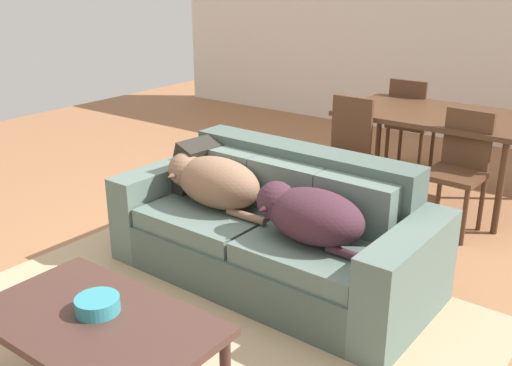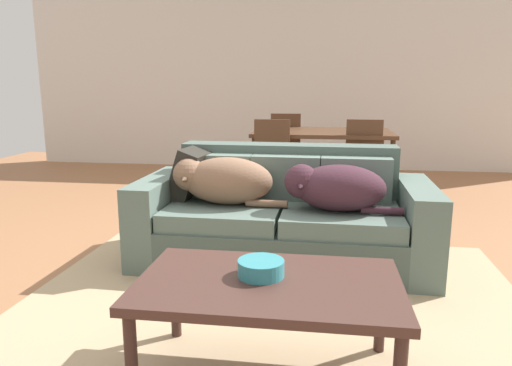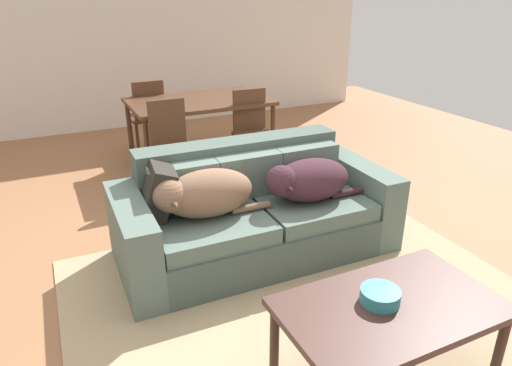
{
  "view_description": "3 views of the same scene",
  "coord_description": "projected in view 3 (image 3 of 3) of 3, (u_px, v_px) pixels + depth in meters",
  "views": [
    {
      "loc": [
        2.23,
        -2.81,
        1.9
      ],
      "look_at": [
        0.25,
        -0.15,
        0.68
      ],
      "focal_mm": 41.14,
      "sensor_mm": 36.0,
      "label": 1
    },
    {
      "loc": [
        0.56,
        -3.29,
        1.25
      ],
      "look_at": [
        0.11,
        -0.1,
        0.58
      ],
      "focal_mm": 33.14,
      "sensor_mm": 36.0,
      "label": 2
    },
    {
      "loc": [
        -1.06,
        -2.86,
        1.9
      ],
      "look_at": [
        0.31,
        -0.01,
        0.56
      ],
      "focal_mm": 32.58,
      "sensor_mm": 36.0,
      "label": 3
    }
  ],
  "objects": [
    {
      "name": "ground_plane",
      "position": [
        219.0,
        257.0,
        3.54
      ],
      "size": [
        10.0,
        10.0,
        0.0
      ],
      "primitive_type": "plane",
      "color": "#9B6743"
    },
    {
      "name": "back_partition",
      "position": [
        109.0,
        31.0,
        6.33
      ],
      "size": [
        8.0,
        0.12,
        2.7
      ],
      "primitive_type": "cube",
      "color": "silver",
      "rests_on": "ground"
    },
    {
      "name": "area_rug",
      "position": [
        317.0,
        317.0,
        2.89
      ],
      "size": [
        2.98,
        2.75,
        0.01
      ],
      "primitive_type": "cube",
      "rotation": [
        0.0,
        0.0,
        -0.02
      ],
      "color": "tan",
      "rests_on": "ground"
    },
    {
      "name": "couch",
      "position": [
        254.0,
        213.0,
        3.54
      ],
      "size": [
        2.07,
        0.96,
        0.81
      ],
      "rotation": [
        0.0,
        0.0,
        -0.02
      ],
      "color": "#46564F",
      "rests_on": "ground"
    },
    {
      "name": "dog_on_left_cushion",
      "position": [
        203.0,
        194.0,
        3.16
      ],
      "size": [
        0.82,
        0.37,
        0.33
      ],
      "rotation": [
        0.0,
        0.0,
        -0.02
      ],
      "color": "#805E47",
      "rests_on": "couch"
    },
    {
      "name": "dog_on_right_cushion",
      "position": [
        307.0,
        180.0,
        3.41
      ],
      "size": [
        0.78,
        0.39,
        0.31
      ],
      "rotation": [
        0.0,
        0.0,
        -0.02
      ],
      "color": "#3F222C",
      "rests_on": "couch"
    },
    {
      "name": "throw_pillow_by_left_arm",
      "position": [
        156.0,
        191.0,
        3.2
      ],
      "size": [
        0.32,
        0.41,
        0.41
      ],
      "primitive_type": "cube",
      "rotation": [
        0.0,
        0.33,
        -0.11
      ],
      "color": "black",
      "rests_on": "couch"
    },
    {
      "name": "coffee_table",
      "position": [
        390.0,
        313.0,
        2.3
      ],
      "size": [
        1.1,
        0.66,
        0.46
      ],
      "color": "#452B24",
      "rests_on": "ground"
    },
    {
      "name": "bowl_on_coffee_table",
      "position": [
        380.0,
        296.0,
        2.29
      ],
      "size": [
        0.2,
        0.2,
        0.07
      ],
      "primitive_type": "cylinder",
      "color": "teal",
      "rests_on": "coffee_table"
    },
    {
      "name": "dining_table",
      "position": [
        199.0,
        105.0,
        5.12
      ],
      "size": [
        1.5,
        0.98,
        0.76
      ],
      "color": "#4C2F1E",
      "rests_on": "ground"
    },
    {
      "name": "dining_chair_near_left",
      "position": [
        172.0,
        144.0,
        4.47
      ],
      "size": [
        0.4,
        0.4,
        0.92
      ],
      "rotation": [
        0.0,
        0.0,
        0.0
      ],
      "color": "#4C2F1E",
      "rests_on": "ground"
    },
    {
      "name": "dining_chair_near_right",
      "position": [
        253.0,
        129.0,
        4.91
      ],
      "size": [
        0.42,
        0.42,
        0.92
      ],
      "rotation": [
        0.0,
        0.0,
        -0.06
      ],
      "color": "#4C2F1E",
      "rests_on": "ground"
    },
    {
      "name": "dining_chair_far_left",
      "position": [
        148.0,
        114.0,
        5.49
      ],
      "size": [
        0.41,
        0.41,
        0.92
      ],
      "rotation": [
        0.0,
        0.0,
        3.16
      ],
      "color": "#4C2F1E",
      "rests_on": "ground"
    }
  ]
}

